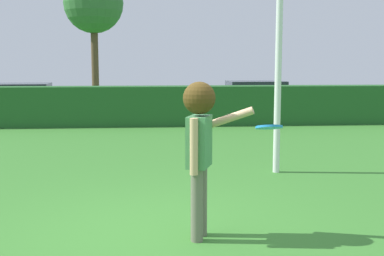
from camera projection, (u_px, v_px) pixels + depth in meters
The scene contains 7 objects.
ground_plane at pixel (160, 233), 5.94m from camera, with size 60.00×60.00×0.00m, color #387A2C.
person at pixel (200, 138), 5.61m from camera, with size 0.83×0.54×1.80m.
frisbee at pixel (269, 127), 4.98m from camera, with size 0.27×0.27×0.09m.
hedge_row at pixel (154, 106), 15.84m from camera, with size 25.54×0.90×1.24m, color #225824.
parked_car_black at pixel (18, 99), 17.66m from camera, with size 4.30×2.03×1.25m.
parked_car_white at pixel (256, 95), 19.83m from camera, with size 4.25×1.91×1.25m.
birch_tree at pixel (94, 4), 22.57m from camera, with size 2.69×2.69×5.98m.
Camera 1 is at (-0.08, -5.73, 2.03)m, focal length 46.71 mm.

